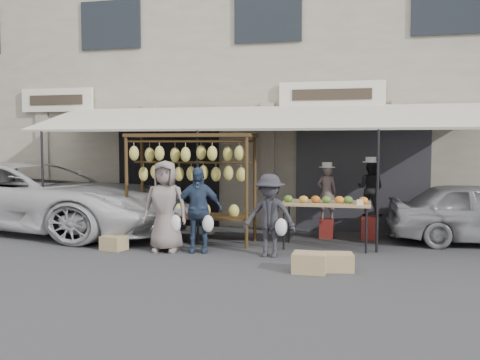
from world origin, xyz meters
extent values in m
plane|color=#2D2D30|center=(0.00, 0.00, 0.00)|extent=(90.00, 90.00, 0.00)
cube|color=#AAA190|center=(0.00, 6.50, 3.50)|extent=(24.00, 6.00, 7.00)
cube|color=#232328|center=(2.20, 3.46, 1.25)|extent=(3.00, 0.10, 2.50)
cube|color=black|center=(-2.50, 3.46, 1.25)|extent=(2.60, 0.10, 2.50)
cube|color=silver|center=(1.50, 3.40, 3.15)|extent=(2.40, 0.10, 0.60)
cube|color=silver|center=(-5.50, 3.40, 3.15)|extent=(2.00, 0.10, 0.60)
cube|color=#B9B3A4|center=(0.00, 2.30, 2.60)|extent=(10.00, 2.34, 0.63)
cylinder|color=black|center=(-4.50, 1.15, 1.15)|extent=(0.05, 0.05, 2.30)
cylinder|color=black|center=(-1.00, 1.15, 1.15)|extent=(0.05, 0.05, 2.30)
cylinder|color=black|center=(2.50, 1.15, 1.15)|extent=(0.05, 0.05, 2.30)
cylinder|color=#432E16|center=(-2.46, 0.95, 1.10)|extent=(0.07, 0.07, 2.20)
cylinder|color=#432E16|center=(0.04, 0.95, 1.10)|extent=(0.07, 0.07, 2.20)
cylinder|color=#432E16|center=(-2.46, 1.75, 1.10)|extent=(0.07, 0.07, 2.20)
cylinder|color=#432E16|center=(0.04, 1.75, 1.10)|extent=(0.07, 0.07, 2.20)
cube|color=#432E16|center=(-1.21, 1.35, 2.20)|extent=(2.60, 0.90, 0.07)
cylinder|color=#432E16|center=(-1.21, 1.00, 2.08)|extent=(2.50, 0.05, 0.05)
cylinder|color=#432E16|center=(-1.21, 1.70, 2.08)|extent=(2.50, 0.05, 0.05)
cylinder|color=#432E16|center=(-1.21, 1.35, 1.65)|extent=(2.50, 0.05, 0.05)
cube|color=#432E16|center=(-1.21, 1.35, 0.55)|extent=(2.50, 0.80, 0.05)
ellipsoid|color=#EDDA64|center=(-2.31, 1.00, 1.84)|extent=(0.20, 0.18, 0.30)
ellipsoid|color=#EDDA64|center=(-2.03, 1.15, 1.81)|extent=(0.20, 0.18, 0.30)
ellipsoid|color=#EDDA64|center=(-1.76, 1.00, 1.84)|extent=(0.20, 0.18, 0.30)
ellipsoid|color=#EDDA64|center=(-1.48, 1.15, 1.81)|extent=(0.20, 0.18, 0.30)
ellipsoid|color=#EDDA64|center=(-1.21, 1.00, 1.82)|extent=(0.20, 0.18, 0.30)
ellipsoid|color=#EDDA64|center=(-0.93, 1.15, 1.86)|extent=(0.20, 0.18, 0.30)
ellipsoid|color=#EDDA64|center=(-0.66, 1.00, 1.84)|extent=(0.20, 0.18, 0.30)
ellipsoid|color=#EDDA64|center=(-0.38, 1.15, 1.83)|extent=(0.20, 0.18, 0.30)
ellipsoid|color=#EDDA64|center=(-0.11, 1.00, 1.85)|extent=(0.20, 0.18, 0.30)
ellipsoid|color=#EDDA64|center=(-2.26, 1.35, 1.40)|extent=(0.20, 0.18, 0.30)
ellipsoid|color=#EDDA64|center=(-1.99, 1.35, 1.45)|extent=(0.20, 0.18, 0.30)
ellipsoid|color=#EDDA64|center=(-1.73, 1.35, 1.44)|extent=(0.20, 0.18, 0.30)
ellipsoid|color=#EDDA64|center=(-1.47, 1.35, 1.41)|extent=(0.20, 0.18, 0.30)
ellipsoid|color=#EDDA64|center=(-1.21, 1.35, 1.42)|extent=(0.20, 0.18, 0.30)
ellipsoid|color=#EDDA64|center=(-0.94, 1.35, 1.44)|extent=(0.20, 0.18, 0.30)
ellipsoid|color=#EDDA64|center=(-0.68, 1.35, 1.41)|extent=(0.20, 0.18, 0.30)
ellipsoid|color=#EDDA64|center=(-0.42, 1.35, 1.44)|extent=(0.20, 0.18, 0.30)
ellipsoid|color=#EDDA64|center=(-0.16, 1.35, 1.41)|extent=(0.20, 0.18, 0.30)
cube|color=tan|center=(1.54, 1.38, 0.88)|extent=(1.70, 0.90, 0.05)
cylinder|color=black|center=(0.77, 1.01, 0.42)|extent=(0.04, 0.04, 0.85)
cylinder|color=black|center=(2.31, 1.01, 0.42)|extent=(0.04, 0.04, 0.85)
cylinder|color=black|center=(0.77, 1.75, 0.42)|extent=(0.04, 0.04, 0.85)
cylinder|color=black|center=(2.31, 1.75, 0.42)|extent=(0.04, 0.04, 0.85)
ellipsoid|color=#477226|center=(0.83, 1.15, 0.97)|extent=(0.18, 0.14, 0.14)
ellipsoid|color=gold|center=(1.13, 1.12, 0.97)|extent=(0.18, 0.14, 0.14)
ellipsoid|color=#B25919|center=(1.35, 1.18, 0.97)|extent=(0.18, 0.14, 0.14)
ellipsoid|color=#477226|center=(1.56, 1.18, 0.97)|extent=(0.18, 0.14, 0.14)
ellipsoid|color=orange|center=(1.80, 1.20, 0.97)|extent=(0.18, 0.14, 0.14)
ellipsoid|color=#477226|center=(1.96, 1.22, 0.97)|extent=(0.18, 0.14, 0.14)
ellipsoid|color=orange|center=(2.25, 1.13, 0.97)|extent=(0.18, 0.14, 0.14)
imported|color=#5F4F4C|center=(1.48, 2.47, 0.99)|extent=(0.45, 0.33, 1.15)
imported|color=black|center=(2.39, 2.50, 1.09)|extent=(0.69, 0.61, 1.18)
imported|color=slate|center=(-1.39, 0.34, 0.86)|extent=(0.88, 0.61, 1.72)
imported|color=navy|center=(-0.78, 0.44, 0.80)|extent=(0.99, 0.56, 1.60)
imported|color=#29292F|center=(0.61, 0.32, 0.75)|extent=(1.01, 0.64, 1.49)
cube|color=maroon|center=(1.48, 2.47, 0.21)|extent=(0.37, 0.37, 0.41)
cube|color=maroon|center=(2.39, 2.50, 0.25)|extent=(0.42, 0.42, 0.50)
cube|color=tan|center=(1.43, -0.71, 0.16)|extent=(0.53, 0.41, 0.31)
cube|color=tan|center=(1.86, -0.49, 0.14)|extent=(0.53, 0.43, 0.28)
cube|color=tan|center=(-2.40, 0.24, 0.13)|extent=(0.52, 0.44, 0.27)
imported|color=silver|center=(-5.50, 2.08, 1.19)|extent=(6.14, 3.77, 2.38)
camera|label=1|loc=(2.24, -9.07, 2.05)|focal=40.00mm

